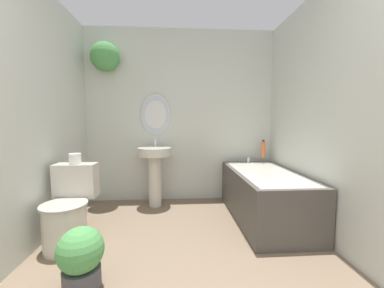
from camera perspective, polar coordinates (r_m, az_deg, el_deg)
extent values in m
cube|color=silver|center=(3.38, -2.71, 6.73)|extent=(2.73, 0.06, 2.40)
ellipsoid|color=silver|center=(3.35, -8.82, 7.07)|extent=(0.41, 0.02, 0.57)
ellipsoid|color=silver|center=(3.34, -8.83, 7.08)|extent=(0.37, 0.01, 0.53)
cylinder|color=#47474C|center=(3.49, -20.37, 20.60)|extent=(0.17, 0.17, 0.09)
sphere|color=#4C934C|center=(3.47, -20.33, 19.26)|extent=(0.37, 0.37, 0.37)
cube|color=silver|center=(2.30, -37.41, 6.24)|extent=(0.06, 2.96, 2.40)
cube|color=silver|center=(2.39, 32.48, 6.44)|extent=(0.06, 2.96, 2.40)
cylinder|color=beige|center=(2.46, -28.39, -17.44)|extent=(0.36, 0.36, 0.39)
cylinder|color=#B1ADA0|center=(2.39, -28.62, -12.88)|extent=(0.39, 0.39, 0.02)
cube|color=beige|center=(2.59, -26.27, -7.90)|extent=(0.39, 0.18, 0.33)
cylinder|color=beige|center=(3.20, -8.96, -8.84)|extent=(0.17, 0.17, 0.68)
cylinder|color=beige|center=(3.13, -9.06, -1.85)|extent=(0.44, 0.44, 0.11)
cylinder|color=silver|center=(3.23, -8.90, 0.23)|extent=(0.02, 0.02, 0.10)
cube|color=#4C4742|center=(2.90, 17.12, -11.84)|extent=(0.69, 1.44, 0.55)
cube|color=beige|center=(2.83, 17.26, -6.91)|extent=(0.59, 1.34, 0.04)
cylinder|color=silver|center=(3.40, 13.50, -3.77)|extent=(0.04, 0.04, 0.08)
cylinder|color=#DB6633|center=(3.41, 16.88, -1.28)|extent=(0.06, 0.06, 0.22)
cylinder|color=black|center=(3.40, 16.94, 0.76)|extent=(0.03, 0.03, 0.02)
cylinder|color=#47474C|center=(1.94, -25.10, -27.59)|extent=(0.24, 0.24, 0.16)
sphere|color=#4C934C|center=(1.84, -25.38, -22.17)|extent=(0.30, 0.30, 0.30)
cylinder|color=white|center=(2.55, -26.47, -3.20)|extent=(0.11, 0.11, 0.10)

